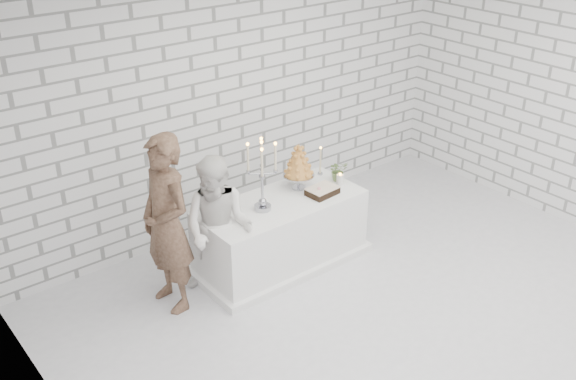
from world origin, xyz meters
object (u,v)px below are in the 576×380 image
at_px(groom, 167,224).
at_px(croquembouche, 299,166).
at_px(bride, 219,228).
at_px(candelabra, 262,176).
at_px(cake_table, 281,232).

relative_size(groom, croquembouche, 3.40).
xyz_separation_m(bride, candelabra, (0.56, 0.03, 0.39)).
bearing_deg(cake_table, groom, 176.19).
height_order(groom, croquembouche, groom).
bearing_deg(cake_table, croquembouche, 19.55).
distance_m(cake_table, bride, 0.89).
bearing_deg(candelabra, bride, -177.06).
height_order(candelabra, croquembouche, candelabra).
bearing_deg(bride, cake_table, 56.43).
xyz_separation_m(cake_table, croquembouche, (0.34, 0.12, 0.64)).
distance_m(cake_table, croquembouche, 0.73).
bearing_deg(bride, groom, -142.86).
distance_m(cake_table, groom, 1.39).
xyz_separation_m(groom, candelabra, (1.04, -0.11, 0.23)).
distance_m(bride, candelabra, 0.68).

